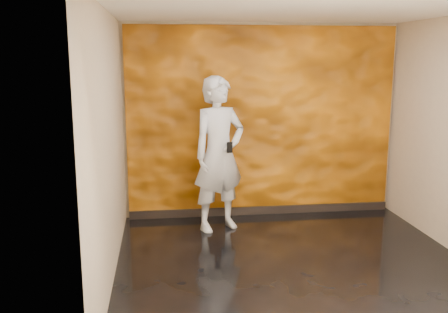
% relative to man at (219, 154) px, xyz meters
% --- Properties ---
extents(room, '(4.02, 4.02, 2.81)m').
position_rel_man_xyz_m(room, '(0.70, -1.38, 0.36)').
color(room, black).
rests_on(room, ground).
extents(feature_wall, '(3.90, 0.06, 2.75)m').
position_rel_man_xyz_m(feature_wall, '(0.70, 0.58, 0.34)').
color(feature_wall, orange).
rests_on(feature_wall, ground).
extents(baseboard, '(3.90, 0.04, 0.12)m').
position_rel_man_xyz_m(baseboard, '(0.70, 0.54, -0.98)').
color(baseboard, black).
rests_on(baseboard, ground).
extents(man, '(0.89, 0.76, 2.08)m').
position_rel_man_xyz_m(man, '(0.00, 0.00, 0.00)').
color(man, '#AAAEB9').
rests_on(man, ground).
extents(phone, '(0.08, 0.04, 0.14)m').
position_rel_man_xyz_m(phone, '(0.11, -0.24, 0.13)').
color(phone, black).
rests_on(phone, man).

